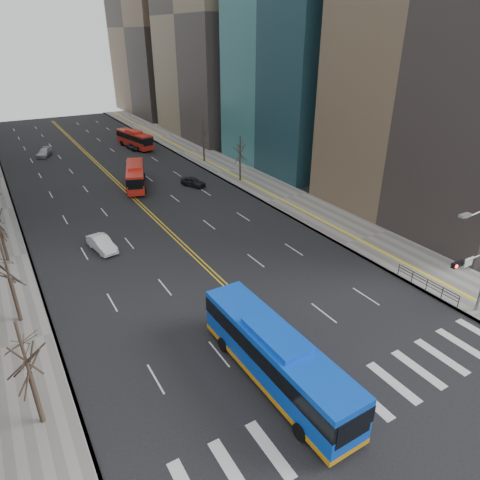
% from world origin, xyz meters
% --- Properties ---
extents(ground, '(220.00, 220.00, 0.00)m').
position_xyz_m(ground, '(0.00, 0.00, 0.00)').
color(ground, black).
extents(sidewalk_right, '(7.00, 130.00, 0.15)m').
position_xyz_m(sidewalk_right, '(17.50, 45.00, 0.07)').
color(sidewalk_right, slate).
rests_on(sidewalk_right, ground).
extents(crosswalk, '(26.70, 4.00, 0.01)m').
position_xyz_m(crosswalk, '(0.00, 0.00, 0.01)').
color(crosswalk, silver).
rests_on(crosswalk, ground).
extents(centerline, '(0.55, 100.00, 0.01)m').
position_xyz_m(centerline, '(0.00, 55.00, 0.01)').
color(centerline, gold).
rests_on(centerline, ground).
extents(office_towers, '(83.00, 134.00, 58.00)m').
position_xyz_m(office_towers, '(0.12, 68.51, 23.92)').
color(office_towers, '#98989A').
rests_on(office_towers, ground).
extents(signal_mast, '(5.37, 0.37, 9.39)m').
position_xyz_m(signal_mast, '(13.77, 2.00, 4.86)').
color(signal_mast, gray).
rests_on(signal_mast, ground).
extents(pedestrian_railing, '(0.06, 6.06, 1.02)m').
position_xyz_m(pedestrian_railing, '(14.30, 6.00, 0.82)').
color(pedestrian_railing, black).
rests_on(pedestrian_railing, sidewalk_right).
extents(street_trees, '(35.20, 47.20, 7.60)m').
position_xyz_m(street_trees, '(-7.18, 34.55, 4.87)').
color(street_trees, '#31261E').
rests_on(street_trees, ground).
extents(blue_bus, '(3.19, 13.26, 3.82)m').
position_xyz_m(blue_bus, '(-2.81, 4.00, 2.00)').
color(blue_bus, blue).
rests_on(blue_bus, ground).
extents(red_bus_near, '(5.39, 10.29, 3.22)m').
position_xyz_m(red_bus_near, '(1.87, 45.27, 1.80)').
color(red_bus_near, red).
rests_on(red_bus_near, ground).
extents(red_bus_far, '(4.13, 10.39, 3.24)m').
position_xyz_m(red_bus_far, '(9.08, 67.60, 1.81)').
color(red_bus_far, red).
rests_on(red_bus_far, ground).
extents(car_white, '(2.28, 4.62, 1.46)m').
position_xyz_m(car_white, '(-7.52, 27.78, 0.73)').
color(car_white, white).
rests_on(car_white, ground).
extents(car_dark_mid, '(2.97, 4.15, 1.31)m').
position_xyz_m(car_dark_mid, '(8.95, 41.34, 0.66)').
color(car_dark_mid, black).
rests_on(car_dark_mid, ground).
extents(car_silver, '(3.56, 4.88, 1.31)m').
position_xyz_m(car_silver, '(-6.82, 69.87, 0.66)').
color(car_silver, '#AFB0B5').
rests_on(car_silver, ground).
extents(car_dark_far, '(2.29, 4.24, 1.13)m').
position_xyz_m(car_dark_far, '(8.45, 66.21, 0.57)').
color(car_dark_far, black).
rests_on(car_dark_far, ground).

